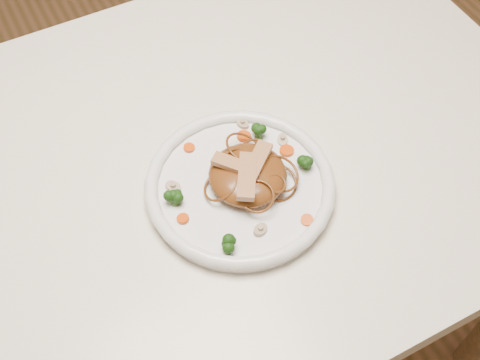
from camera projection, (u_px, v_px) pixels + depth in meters
name	position (u px, v px, depth m)	size (l,w,h in m)	color
ground	(211.00, 339.00, 1.58)	(4.00, 4.00, 0.00)	brown
table	(196.00, 196.00, 1.05)	(1.20, 0.80, 0.75)	beige
plate	(240.00, 188.00, 0.93)	(0.28, 0.28, 0.02)	white
noodle_mound	(248.00, 175.00, 0.92)	(0.12, 0.12, 0.04)	brown
chicken_a	(257.00, 162.00, 0.90)	(0.07, 0.02, 0.01)	tan
chicken_b	(233.00, 165.00, 0.90)	(0.06, 0.02, 0.01)	tan
chicken_c	(247.00, 176.00, 0.89)	(0.08, 0.03, 0.01)	tan
broccoli_0	(259.00, 131.00, 0.96)	(0.03, 0.03, 0.03)	#1B440E
broccoli_1	(174.00, 197.00, 0.89)	(0.03, 0.03, 0.03)	#1B440E
broccoli_2	(228.00, 245.00, 0.85)	(0.03, 0.03, 0.03)	#1B440E
broccoli_3	(308.00, 160.00, 0.93)	(0.03, 0.03, 0.03)	#1B440E
carrot_0	(244.00, 136.00, 0.98)	(0.02, 0.02, 0.01)	#DC3E08
carrot_1	(183.00, 219.00, 0.89)	(0.02, 0.02, 0.01)	#DC3E08
carrot_2	(287.00, 151.00, 0.96)	(0.02, 0.02, 0.01)	#DC3E08
carrot_3	(189.00, 148.00, 0.96)	(0.02, 0.02, 0.01)	#DC3E08
carrot_4	(307.00, 220.00, 0.89)	(0.02, 0.02, 0.01)	#DC3E08
mushroom_0	(260.00, 230.00, 0.88)	(0.02, 0.02, 0.01)	beige
mushroom_1	(283.00, 140.00, 0.97)	(0.02, 0.02, 0.01)	beige
mushroom_2	(173.00, 187.00, 0.92)	(0.02, 0.02, 0.01)	beige
mushroom_3	(243.00, 124.00, 0.99)	(0.02, 0.02, 0.01)	beige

